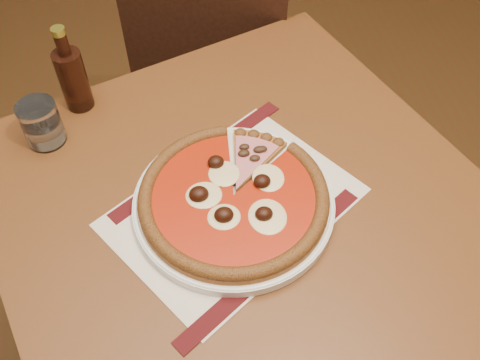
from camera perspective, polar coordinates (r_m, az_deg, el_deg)
name	(u,v)px	position (r m, az deg, el deg)	size (l,w,h in m)	color
table	(242,233)	(0.99, 0.19, -5.65)	(1.03, 1.03, 0.75)	brown
chair_far	(212,77)	(1.55, -2.99, 10.95)	(0.47, 0.47, 0.83)	black
placemat	(234,207)	(0.90, -0.67, -2.90)	(0.39, 0.28, 0.00)	silver
plate	(234,203)	(0.89, -0.67, -2.52)	(0.33, 0.33, 0.02)	white
pizza	(234,196)	(0.87, -0.69, -1.77)	(0.31, 0.31, 0.04)	#A96028
ham_slice	(259,157)	(0.93, 2.06, 2.47)	(0.11, 0.14, 0.02)	#A96028
water_glass	(41,123)	(1.03, -20.42, 5.68)	(0.07, 0.07, 0.09)	white
bottle	(73,77)	(1.06, -17.42, 10.43)	(0.05, 0.05, 0.18)	#37170D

